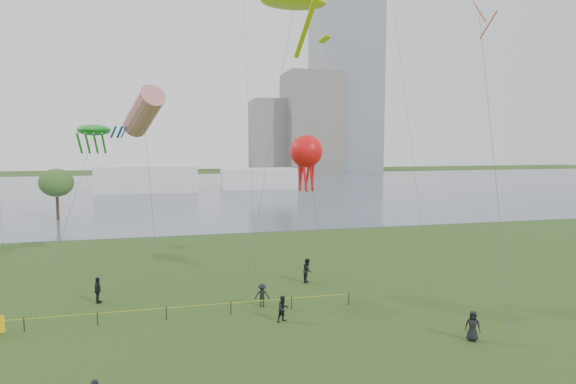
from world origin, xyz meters
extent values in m
cube|color=slate|center=(0.00, 100.00, 0.02)|extent=(400.00, 120.00, 0.08)
cube|color=slate|center=(62.00, 168.00, 60.00)|extent=(24.00, 24.00, 120.00)
cube|color=slate|center=(46.00, 162.00, 19.00)|extent=(20.00, 20.00, 38.00)
cube|color=gray|center=(32.00, 168.00, 14.00)|extent=(16.00, 18.00, 28.00)
cube|color=silver|center=(-12.00, 95.00, 3.00)|extent=(22.00, 8.00, 6.00)
cube|color=silver|center=(14.00, 98.00, 2.50)|extent=(18.00, 7.00, 5.00)
cylinder|color=#362518|center=(-22.71, 56.66, 1.66)|extent=(0.44, 0.44, 3.32)
ellipsoid|color=#3C6427|center=(-22.71, 56.66, 5.38)|extent=(4.72, 4.72, 3.98)
cylinder|color=black|center=(-15.22, 12.20, 0.42)|extent=(0.07, 0.07, 0.85)
cylinder|color=black|center=(-11.22, 12.20, 0.42)|extent=(0.07, 0.07, 0.85)
cylinder|color=black|center=(-7.22, 12.20, 0.42)|extent=(0.07, 0.07, 0.85)
cylinder|color=black|center=(-3.22, 12.20, 0.42)|extent=(0.07, 0.07, 0.85)
cylinder|color=black|center=(0.78, 12.20, 0.42)|extent=(0.07, 0.07, 0.85)
cylinder|color=black|center=(4.78, 12.20, 0.42)|extent=(0.07, 0.07, 0.85)
cylinder|color=#C6CA17|center=(-7.22, 12.20, 0.75)|extent=(24.00, 0.03, 0.03)
imported|color=black|center=(-0.25, 10.21, 0.80)|extent=(0.95, 0.85, 1.60)
imported|color=black|center=(-1.02, 13.15, 0.79)|extent=(1.12, 0.80, 1.57)
imported|color=black|center=(-11.79, 16.58, 0.90)|extent=(0.60, 1.11, 1.79)
imported|color=black|center=(9.27, 4.93, 0.84)|extent=(0.98, 0.88, 1.68)
imported|color=black|center=(3.52, 17.95, 0.95)|extent=(1.07, 1.16, 1.91)
cylinder|color=#3F3F42|center=(0.25, 16.44, 11.02)|extent=(5.63, 8.34, 22.06)
ellipsoid|color=#E5EC0C|center=(3.05, 20.60, 22.05)|extent=(5.39, 3.37, 0.84)
cube|color=#E5EC0C|center=(3.05, 16.40, 19.65)|extent=(0.36, 6.98, 4.09)
cube|color=#E5EC0C|center=(3.05, 12.60, 17.55)|extent=(0.95, 0.95, 0.42)
cylinder|color=#3F3F42|center=(-8.20, 19.29, 6.66)|extent=(1.02, 4.52, 13.34)
cylinder|color=red|center=(-8.69, 21.54, 13.33)|extent=(3.78, 5.20, 3.90)
cylinder|color=#1948B2|center=(-10.09, 20.34, 11.73)|extent=(0.60, 1.13, 0.88)
cylinder|color=#1948B2|center=(-10.37, 20.72, 11.73)|extent=(0.60, 1.13, 0.88)
cylinder|color=#1948B2|center=(-10.82, 20.57, 11.73)|extent=(0.60, 1.13, 0.88)
cylinder|color=#1948B2|center=(-10.82, 20.10, 11.73)|extent=(0.60, 1.13, 0.88)
cylinder|color=#1948B2|center=(-10.37, 19.96, 11.73)|extent=(0.60, 1.13, 0.88)
cylinder|color=#3F3F42|center=(-13.71, 17.79, 5.95)|extent=(2.82, 7.30, 11.91)
ellipsoid|color=#198E25|center=(-12.31, 21.43, 11.90)|extent=(2.39, 4.30, 0.84)
cylinder|color=#198E25|center=(-13.11, 19.83, 10.90)|extent=(0.16, 1.79, 1.54)
cylinder|color=#198E25|center=(-12.56, 19.83, 10.90)|extent=(0.16, 1.79, 1.54)
cylinder|color=#198E25|center=(-12.01, 19.83, 10.90)|extent=(0.16, 1.79, 1.54)
cylinder|color=#198E25|center=(-11.46, 19.83, 10.90)|extent=(0.16, 1.79, 1.54)
cylinder|color=#3F3F42|center=(2.92, 13.22, 5.17)|extent=(0.30, 5.32, 10.35)
sphere|color=red|center=(2.78, 15.87, 10.34)|extent=(2.36, 2.36, 2.36)
cylinder|color=red|center=(3.28, 15.87, 8.74)|extent=(0.18, 0.54, 2.60)
cylinder|color=red|center=(3.03, 16.30, 8.74)|extent=(0.49, 0.36, 2.61)
cylinder|color=red|center=(2.53, 16.30, 8.74)|extent=(0.49, 0.36, 2.61)
cylinder|color=red|center=(2.28, 15.87, 8.74)|extent=(0.18, 0.54, 2.60)
cylinder|color=red|center=(2.53, 15.44, 8.74)|extent=(0.49, 0.36, 2.61)
cylinder|color=red|center=(3.03, 15.44, 8.74)|extent=(0.49, 0.36, 2.61)
cylinder|color=#3F3F42|center=(9.16, 3.42, 9.48)|extent=(5.73, 11.82, 18.97)
cube|color=#E34414|center=(12.01, 9.32, 18.96)|extent=(1.35, 1.35, 1.10)
cylinder|color=#E34414|center=(12.01, 8.42, 17.96)|extent=(0.08, 1.58, 1.35)
camera|label=1|loc=(-6.71, -17.60, 10.81)|focal=30.00mm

